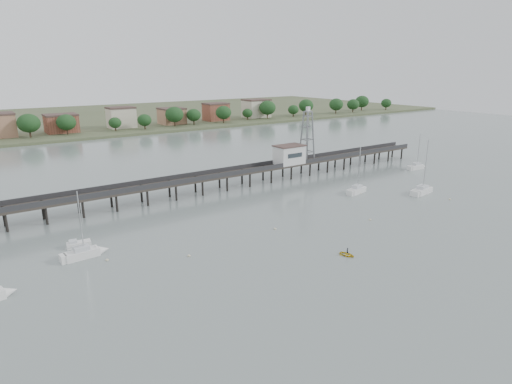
# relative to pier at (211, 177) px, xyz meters

# --- Properties ---
(ground_plane) EXTENTS (500.00, 500.00, 0.00)m
(ground_plane) POSITION_rel_pier_xyz_m (0.00, -60.00, -3.79)
(ground_plane) COLOR slate
(ground_plane) RESTS_ON ground
(pier) EXTENTS (150.00, 5.00, 5.50)m
(pier) POSITION_rel_pier_xyz_m (0.00, 0.00, 0.00)
(pier) COLOR #2D2823
(pier) RESTS_ON ground
(pier_building) EXTENTS (8.40, 5.40, 5.30)m
(pier_building) POSITION_rel_pier_xyz_m (25.00, 0.00, 2.87)
(pier_building) COLOR silver
(pier_building) RESTS_ON ground
(lattice_tower) EXTENTS (3.20, 3.20, 15.50)m
(lattice_tower) POSITION_rel_pier_xyz_m (31.50, 0.00, 7.31)
(lattice_tower) COLOR slate
(lattice_tower) RESTS_ON ground
(sailboat_e) EXTENTS (6.80, 2.51, 11.16)m
(sailboat_e) POSITION_rel_pier_xyz_m (64.56, -14.41, -3.14)
(sailboat_e) COLOR white
(sailboat_e) RESTS_ON ground
(sailboat_d) EXTENTS (8.87, 3.69, 14.17)m
(sailboat_d) POSITION_rel_pier_xyz_m (43.31, -31.13, -3.16)
(sailboat_d) COLOR white
(sailboat_d) RESTS_ON ground
(sailboat_c) EXTENTS (7.49, 3.34, 12.06)m
(sailboat_c) POSITION_rel_pier_xyz_m (30.06, -21.59, -3.15)
(sailboat_c) COLOR white
(sailboat_c) RESTS_ON ground
(sailboat_b) EXTENTS (7.20, 2.48, 11.82)m
(sailboat_b) POSITION_rel_pier_xyz_m (-35.47, -22.00, -3.14)
(sailboat_b) COLOR white
(sailboat_b) RESTS_ON ground
(white_tender) EXTENTS (4.12, 2.12, 1.53)m
(white_tender) POSITION_rel_pier_xyz_m (-35.96, -17.00, -3.32)
(white_tender) COLOR white
(white_tender) RESTS_ON ground
(yellow_dinghy) EXTENTS (1.97, 0.94, 2.65)m
(yellow_dinghy) POSITION_rel_pier_xyz_m (-0.34, -46.33, -3.79)
(yellow_dinghy) COLOR gold
(yellow_dinghy) RESTS_ON ground
(dinghy_occupant) EXTENTS (0.58, 1.19, 0.27)m
(dinghy_occupant) POSITION_rel_pier_xyz_m (-0.34, -46.33, -3.79)
(dinghy_occupant) COLOR black
(dinghy_occupant) RESTS_ON ground
(mooring_buoys) EXTENTS (76.85, 16.19, 0.39)m
(mooring_buoys) POSITION_rel_pier_xyz_m (5.03, -30.79, -3.71)
(mooring_buoys) COLOR beige
(mooring_buoys) RESTS_ON ground
(far_shore) EXTENTS (500.00, 170.00, 10.40)m
(far_shore) POSITION_rel_pier_xyz_m (0.36, 179.58, -2.85)
(far_shore) COLOR #475133
(far_shore) RESTS_ON ground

